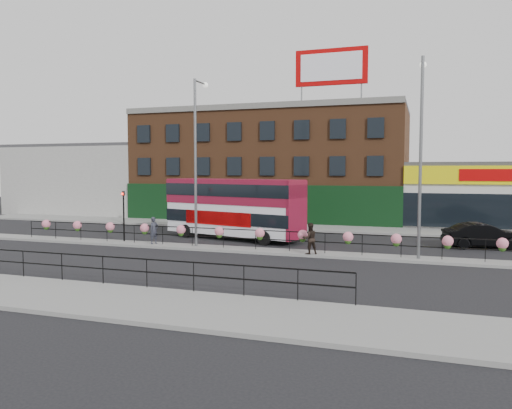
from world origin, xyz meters
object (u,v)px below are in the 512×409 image
(pedestrian_a, at_px, (154,230))
(double_decker_bus, at_px, (234,202))
(car, at_px, (483,236))
(lamp_column_west, at_px, (197,148))
(pedestrian_b, at_px, (310,238))
(lamp_column_east, at_px, (421,140))

(pedestrian_a, bearing_deg, double_decker_bus, -16.35)
(car, relative_size, lamp_column_west, 0.49)
(double_decker_bus, xyz_separation_m, pedestrian_b, (6.36, -4.97, -1.51))
(car, relative_size, pedestrian_a, 2.91)
(double_decker_bus, bearing_deg, lamp_column_east, -19.64)
(pedestrian_a, xyz_separation_m, lamp_column_west, (2.82, 0.29, 5.03))
(double_decker_bus, distance_m, pedestrian_a, 5.85)
(lamp_column_east, bearing_deg, double_decker_bus, 160.36)
(pedestrian_a, height_order, lamp_column_west, lamp_column_west)
(double_decker_bus, distance_m, lamp_column_east, 13.21)
(double_decker_bus, distance_m, pedestrian_b, 8.21)
(double_decker_bus, relative_size, car, 2.14)
(pedestrian_a, distance_m, lamp_column_west, 5.77)
(double_decker_bus, height_order, pedestrian_b, double_decker_bus)
(pedestrian_b, xyz_separation_m, lamp_column_west, (-7.04, 0.84, 5.02))
(pedestrian_a, xyz_separation_m, lamp_column_east, (15.45, 0.16, 5.25))
(double_decker_bus, distance_m, lamp_column_west, 5.47)
(double_decker_bus, relative_size, lamp_column_west, 1.04)
(double_decker_bus, height_order, lamp_column_east, lamp_column_east)
(lamp_column_west, xyz_separation_m, lamp_column_east, (12.63, -0.13, 0.22))
(car, distance_m, pedestrian_a, 19.91)
(car, distance_m, lamp_column_west, 17.92)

